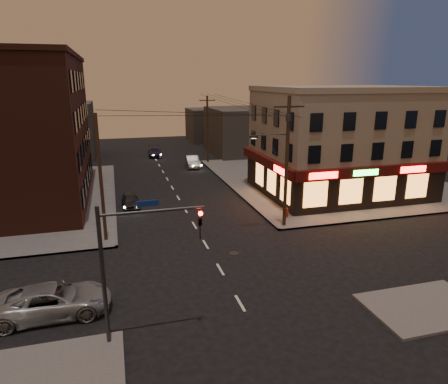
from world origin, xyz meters
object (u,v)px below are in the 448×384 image
object	(u,v)px
suv_cross	(53,301)
fire_hydrant	(287,212)
sedan_near	(131,201)
sedan_mid	(192,161)
sedan_far	(155,152)

from	to	relation	value
suv_cross	fire_hydrant	xyz separation A→B (m)	(17.03, 10.04, -0.18)
sedan_near	sedan_mid	world-z (taller)	sedan_mid
sedan_far	sedan_near	bearing A→B (deg)	-97.82
suv_cross	fire_hydrant	distance (m)	19.77
sedan_near	fire_hydrant	bearing A→B (deg)	-29.53
suv_cross	sedan_far	xyz separation A→B (m)	(9.37, 41.23, -0.10)
sedan_mid	sedan_far	xyz separation A→B (m)	(-4.03, 8.95, -0.08)
suv_cross	sedan_far	world-z (taller)	suv_cross
sedan_near	sedan_far	size ratio (longest dim) A/B	0.81
sedan_near	sedan_mid	distance (m)	18.02
suv_cross	sedan_near	distance (m)	17.19
sedan_mid	sedan_far	world-z (taller)	sedan_mid
sedan_near	fire_hydrant	world-z (taller)	sedan_near
suv_cross	sedan_mid	distance (m)	34.95
sedan_near	fire_hydrant	xyz separation A→B (m)	(12.47, -6.54, -0.04)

